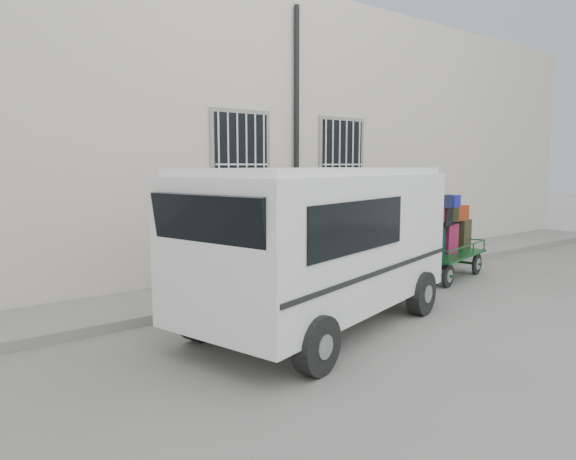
% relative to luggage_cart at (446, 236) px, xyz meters
% --- Properties ---
extents(ground, '(80.00, 80.00, 0.00)m').
position_rel_luggage_cart_xyz_m(ground, '(-3.12, -0.67, -0.90)').
color(ground, slate).
rests_on(ground, ground).
extents(building, '(24.00, 5.15, 6.00)m').
position_rel_luggage_cart_xyz_m(building, '(-3.12, 4.83, 2.10)').
color(building, beige).
rests_on(building, ground).
extents(sidewalk, '(24.00, 1.70, 0.15)m').
position_rel_luggage_cart_xyz_m(sidewalk, '(-3.12, 1.53, -0.82)').
color(sidewalk, gray).
rests_on(sidewalk, ground).
extents(luggage_cart, '(2.44, 1.37, 1.77)m').
position_rel_luggage_cart_xyz_m(luggage_cart, '(0.00, 0.00, 0.00)').
color(luggage_cart, black).
rests_on(luggage_cart, ground).
extents(van, '(4.91, 3.07, 2.31)m').
position_rel_luggage_cart_xyz_m(van, '(-4.17, -0.86, 0.42)').
color(van, white).
rests_on(van, ground).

